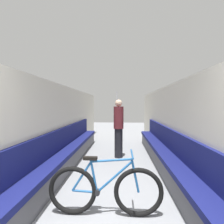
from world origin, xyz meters
name	(u,v)px	position (x,y,z in m)	size (l,w,h in m)	color
wall_left	(61,125)	(-1.47, 3.60, 1.07)	(0.10, 10.40, 2.13)	beige
wall_right	(172,125)	(1.47, 3.60, 1.07)	(0.10, 10.40, 2.13)	beige
bench_seat_row_left	(68,153)	(-1.24, 3.43, 0.33)	(0.41, 6.04, 1.00)	#4C4C51
bench_seat_row_right	(164,155)	(1.24, 3.43, 0.33)	(0.41, 6.04, 1.00)	#4C4C51
bicycle	(105,190)	(-0.07, 1.44, 0.37)	(1.66, 0.46, 0.91)	black
grab_pole_near	(117,120)	(-0.02, 5.68, 1.03)	(0.08, 0.08, 2.11)	gray
passenger_standing	(119,128)	(0.07, 4.28, 0.92)	(0.30, 0.30, 1.77)	black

